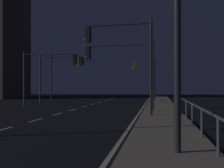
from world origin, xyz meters
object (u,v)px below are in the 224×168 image
object	(u,v)px
traffic_light_far_center	(145,71)
traffic_light_mid_left	(58,69)
traffic_light_overhead_east	(122,48)
traffic_light_mid_right	(121,61)
traffic_light_far_right	(48,67)
traffic_light_far_left	(65,69)

from	to	relation	value
traffic_light_far_center	traffic_light_mid_left	bearing A→B (deg)	-142.91
traffic_light_overhead_east	traffic_light_far_center	bearing A→B (deg)	88.50
traffic_light_far_center	traffic_light_mid_right	bearing A→B (deg)	-93.51
traffic_light_far_right	traffic_light_mid_left	bearing A→B (deg)	96.89
traffic_light_far_right	traffic_light_overhead_east	world-z (taller)	traffic_light_overhead_east
traffic_light_far_center	traffic_light_mid_right	distance (m)	17.24
traffic_light_far_right	traffic_light_mid_left	xyz separation A→B (m)	(-0.60, 5.00, 0.08)
traffic_light_far_right	traffic_light_far_left	distance (m)	9.66
traffic_light_far_center	traffic_light_far_right	world-z (taller)	traffic_light_far_center
traffic_light_far_right	traffic_light_mid_right	xyz separation A→B (m)	(7.30, -5.44, 0.10)
traffic_light_mid_right	traffic_light_far_right	bearing A→B (deg)	143.32
traffic_light_mid_left	traffic_light_far_left	bearing A→B (deg)	95.90
traffic_light_far_center	traffic_light_mid_right	size ratio (longest dim) A/B	0.99
traffic_light_far_center	traffic_light_mid_left	size ratio (longest dim) A/B	0.98
traffic_light_mid_left	traffic_light_overhead_east	bearing A→B (deg)	-60.03
traffic_light_mid_right	traffic_light_far_left	world-z (taller)	traffic_light_far_left
traffic_light_far_right	traffic_light_mid_right	bearing A→B (deg)	-36.68
traffic_light_overhead_east	traffic_light_mid_left	world-z (taller)	traffic_light_overhead_east
traffic_light_overhead_east	traffic_light_mid_right	world-z (taller)	traffic_light_overhead_east
traffic_light_mid_left	traffic_light_far_center	bearing A→B (deg)	37.09
traffic_light_far_center	traffic_light_overhead_east	world-z (taller)	traffic_light_overhead_east
traffic_light_far_right	traffic_light_far_left	size ratio (longest dim) A/B	0.93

